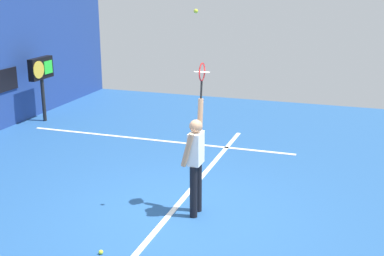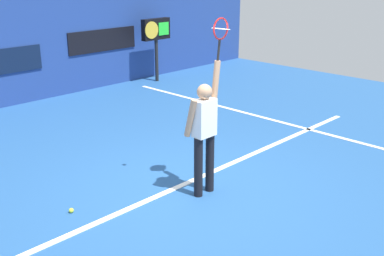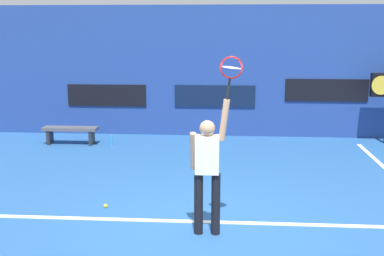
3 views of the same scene
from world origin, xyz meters
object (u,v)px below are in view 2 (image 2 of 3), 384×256
object	(u,v)px
tennis_racket	(221,31)
spare_ball	(71,210)
tennis_player	(204,130)
scoreboard_clock	(156,32)

from	to	relation	value
tennis_racket	spare_ball	world-z (taller)	tennis_racket
tennis_player	spare_ball	world-z (taller)	tennis_player
tennis_racket	spare_ball	size ratio (longest dim) A/B	9.09
tennis_player	tennis_racket	world-z (taller)	tennis_racket
scoreboard_clock	tennis_racket	bearing A→B (deg)	-124.29
scoreboard_clock	tennis_player	bearing A→B (deg)	-126.32
tennis_player	spare_ball	distance (m)	2.19
spare_ball	tennis_player	bearing A→B (deg)	-27.55
tennis_racket	spare_ball	bearing A→B (deg)	156.07
tennis_racket	scoreboard_clock	world-z (taller)	tennis_racket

